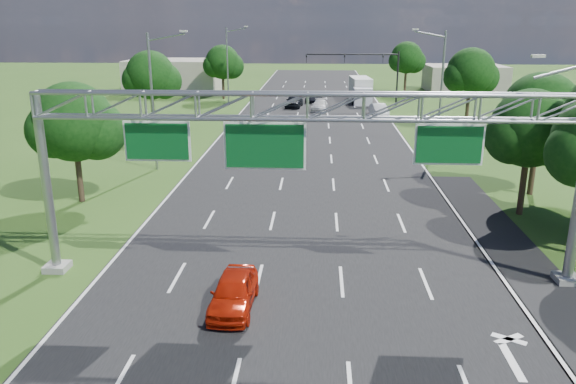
# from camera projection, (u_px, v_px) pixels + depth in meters

# --- Properties ---
(ground) EXTENTS (220.00, 220.00, 0.00)m
(ground) POSITION_uv_depth(u_px,v_px,m) (308.00, 171.00, 42.00)
(ground) COLOR #2B4E17
(ground) RESTS_ON ground
(road) EXTENTS (18.00, 180.00, 0.02)m
(road) POSITION_uv_depth(u_px,v_px,m) (308.00, 171.00, 42.00)
(road) COLOR black
(road) RESTS_ON ground
(road_flare) EXTENTS (3.00, 30.00, 0.02)m
(road_flare) POSITION_uv_depth(u_px,v_px,m) (520.00, 262.00, 26.19)
(road_flare) COLOR black
(road_flare) RESTS_ON ground
(sign_gantry) EXTENTS (23.50, 1.00, 9.56)m
(sign_gantry) POSITION_uv_depth(u_px,v_px,m) (309.00, 121.00, 22.78)
(sign_gantry) COLOR gray
(sign_gantry) RESTS_ON ground
(traffic_signal) EXTENTS (12.21, 0.24, 7.00)m
(traffic_signal) POSITION_uv_depth(u_px,v_px,m) (371.00, 66.00, 73.52)
(traffic_signal) COLOR black
(traffic_signal) RESTS_ON ground
(streetlight_l_near) EXTENTS (2.97, 0.22, 10.16)m
(streetlight_l_near) POSITION_uv_depth(u_px,v_px,m) (155.00, 95.00, 40.95)
(streetlight_l_near) COLOR gray
(streetlight_l_near) RESTS_ON ground
(streetlight_l_far) EXTENTS (2.97, 0.22, 10.16)m
(streetlight_l_far) POSITION_uv_depth(u_px,v_px,m) (229.00, 62.00, 74.38)
(streetlight_l_far) COLOR gray
(streetlight_l_far) RESTS_ON ground
(streetlight_r_mid) EXTENTS (2.97, 0.22, 10.16)m
(streetlight_r_mid) POSITION_uv_depth(u_px,v_px,m) (440.00, 83.00, 49.33)
(streetlight_r_mid) COLOR gray
(streetlight_r_mid) RESTS_ON ground
(tree_verge_la) EXTENTS (5.76, 4.80, 7.40)m
(tree_verge_la) POSITION_uv_depth(u_px,v_px,m) (75.00, 126.00, 33.73)
(tree_verge_la) COLOR #2D2116
(tree_verge_la) RESTS_ON ground
(tree_verge_lb) EXTENTS (5.76, 4.80, 8.06)m
(tree_verge_lb) POSITION_uv_depth(u_px,v_px,m) (151.00, 77.00, 55.60)
(tree_verge_lb) COLOR #2D2116
(tree_verge_lb) RESTS_ON ground
(tree_verge_lc) EXTENTS (5.76, 4.80, 7.62)m
(tree_verge_lc) POSITION_uv_depth(u_px,v_px,m) (223.00, 64.00, 79.45)
(tree_verge_lc) COLOR #2D2116
(tree_verge_lc) RESTS_ON ground
(tree_verge_rd) EXTENTS (5.76, 4.80, 8.28)m
(tree_verge_rd) POSITION_uv_depth(u_px,v_px,m) (471.00, 74.00, 56.74)
(tree_verge_rd) COLOR #2D2116
(tree_verge_rd) RESTS_ON ground
(tree_verge_re) EXTENTS (5.76, 4.80, 7.84)m
(tree_verge_re) POSITION_uv_depth(u_px,v_px,m) (407.00, 59.00, 85.62)
(tree_verge_re) COLOR #2D2116
(tree_verge_re) RESTS_ON ground
(building_left) EXTENTS (14.00, 10.00, 5.00)m
(building_left) POSITION_uv_depth(u_px,v_px,m) (175.00, 76.00, 88.25)
(building_left) COLOR #A19987
(building_left) RESTS_ON ground
(building_right) EXTENTS (12.00, 9.00, 4.00)m
(building_right) POSITION_uv_depth(u_px,v_px,m) (465.00, 78.00, 89.82)
(building_right) COLOR #A19987
(building_right) RESTS_ON ground
(red_coupe) EXTENTS (1.73, 4.09, 1.38)m
(red_coupe) POSITION_uv_depth(u_px,v_px,m) (234.00, 292.00, 21.83)
(red_coupe) COLOR #BB1E08
(red_coupe) RESTS_ON ground
(car_queue_a) EXTENTS (2.27, 4.69, 1.31)m
(car_queue_a) POSITION_uv_depth(u_px,v_px,m) (320.00, 105.00, 70.19)
(car_queue_a) COLOR silver
(car_queue_a) RESTS_ON ground
(car_queue_b) EXTENTS (2.51, 4.56, 1.21)m
(car_queue_b) POSITION_uv_depth(u_px,v_px,m) (314.00, 98.00, 77.51)
(car_queue_b) COLOR black
(car_queue_b) RESTS_ON ground
(car_queue_c) EXTENTS (2.45, 5.00, 1.64)m
(car_queue_c) POSITION_uv_depth(u_px,v_px,m) (294.00, 101.00, 72.94)
(car_queue_c) COLOR black
(car_queue_c) RESTS_ON ground
(car_queue_d) EXTENTS (2.08, 4.58, 1.46)m
(car_queue_d) POSITION_uv_depth(u_px,v_px,m) (379.00, 110.00, 65.98)
(car_queue_d) COLOR white
(car_queue_d) RESTS_ON ground
(box_truck) EXTENTS (2.97, 8.76, 3.26)m
(box_truck) POSITION_uv_depth(u_px,v_px,m) (361.00, 90.00, 77.70)
(box_truck) COLOR silver
(box_truck) RESTS_ON ground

